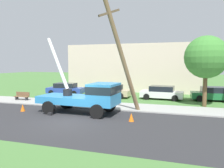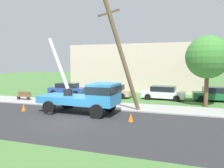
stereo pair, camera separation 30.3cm
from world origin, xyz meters
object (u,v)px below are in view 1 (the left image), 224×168
at_px(utility_truck, 88,95).
at_px(parked_sedan_white, 162,93).
at_px(traffic_cone_behind, 23,108).
at_px(parked_sedan_green, 214,94).
at_px(park_bench, 22,96).
at_px(leaning_utility_pole, 122,56).
at_px(parked_sedan_blue, 66,89).
at_px(parked_sedan_tan, 111,91).
at_px(roadside_tree_near, 206,57).
at_px(traffic_cone_ahead, 131,117).

distance_m(utility_truck, parked_sedan_white, 9.88).
distance_m(traffic_cone_behind, parked_sedan_green, 18.23).
xyz_separation_m(parked_sedan_green, park_bench, (-18.66, -5.93, -0.25)).
xyz_separation_m(utility_truck, leaning_utility_pole, (2.38, 0.95, 2.96)).
xyz_separation_m(leaning_utility_pole, traffic_cone_behind, (-7.71, -1.78, -4.09)).
bearing_deg(parked_sedan_blue, traffic_cone_behind, -80.97).
height_order(utility_truck, parked_sedan_green, utility_truck).
bearing_deg(parked_sedan_tan, parked_sedan_green, 4.32).
height_order(parked_sedan_green, roadside_tree_near, roadside_tree_near).
xyz_separation_m(parked_sedan_white, park_bench, (-13.51, -5.35, -0.25)).
bearing_deg(park_bench, parked_sedan_white, 21.60).
height_order(parked_sedan_white, park_bench, parked_sedan_white).
bearing_deg(traffic_cone_ahead, parked_sedan_blue, 136.36).
height_order(parked_sedan_blue, parked_sedan_green, same).
bearing_deg(roadside_tree_near, parked_sedan_blue, 169.11).
distance_m(traffic_cone_behind, parked_sedan_tan, 10.26).
height_order(utility_truck, traffic_cone_behind, utility_truck).
bearing_deg(park_bench, traffic_cone_behind, -50.01).
relative_size(leaning_utility_pole, parked_sedan_blue, 1.88).
bearing_deg(utility_truck, parked_sedan_tan, 96.53).
relative_size(traffic_cone_behind, park_bench, 0.35).
bearing_deg(parked_sedan_blue, parked_sedan_white, -0.23).
xyz_separation_m(leaning_utility_pole, park_bench, (-11.20, 2.38, -3.91)).
bearing_deg(leaning_utility_pole, parked_sedan_blue, 139.91).
relative_size(traffic_cone_behind, roadside_tree_near, 0.09).
xyz_separation_m(traffic_cone_ahead, parked_sedan_tan, (-4.60, 9.72, 0.43)).
xyz_separation_m(leaning_utility_pole, parked_sedan_blue, (-9.23, 7.77, -3.66)).
height_order(traffic_cone_ahead, parked_sedan_tan, parked_sedan_tan).
relative_size(leaning_utility_pole, parked_sedan_tan, 1.93).
height_order(leaning_utility_pole, parked_sedan_blue, leaning_utility_pole).
height_order(utility_truck, roadside_tree_near, roadside_tree_near).
distance_m(parked_sedan_blue, parked_sedan_white, 11.54).
bearing_deg(roadside_tree_near, park_bench, -172.17).
bearing_deg(traffic_cone_behind, park_bench, 129.99).
bearing_deg(roadside_tree_near, traffic_cone_behind, -154.90).
bearing_deg(roadside_tree_near, leaning_utility_pole, -142.76).
relative_size(parked_sedan_white, roadside_tree_near, 0.72).
distance_m(parked_sedan_tan, roadside_tree_near, 10.65).
xyz_separation_m(traffic_cone_behind, parked_sedan_blue, (-1.52, 9.55, 0.43)).
relative_size(traffic_cone_behind, parked_sedan_white, 0.12).
bearing_deg(parked_sedan_white, park_bench, -158.40).
height_order(traffic_cone_behind, parked_sedan_green, parked_sedan_green).
xyz_separation_m(parked_sedan_tan, park_bench, (-7.86, -5.11, -0.25)).
relative_size(parked_sedan_white, park_bench, 2.82).
distance_m(parked_sedan_blue, roadside_tree_near, 16.22).
distance_m(leaning_utility_pole, parked_sedan_white, 8.85).
bearing_deg(traffic_cone_behind, parked_sedan_white, 43.49).
relative_size(traffic_cone_ahead, parked_sedan_white, 0.12).
distance_m(leaning_utility_pole, traffic_cone_behind, 8.91).
bearing_deg(roadside_tree_near, parked_sedan_green, 71.67).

